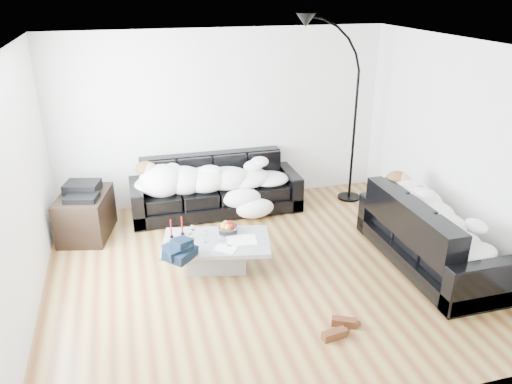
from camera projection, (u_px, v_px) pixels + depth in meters
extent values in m
plane|color=brown|center=(263.00, 270.00, 5.98)|extent=(5.00, 5.00, 0.00)
cube|color=silver|center=(222.00, 118.00, 7.47)|extent=(5.00, 0.02, 2.60)
cube|color=silver|center=(17.00, 192.00, 4.87)|extent=(0.02, 4.50, 2.60)
cube|color=silver|center=(460.00, 150.00, 6.08)|extent=(0.02, 4.50, 2.60)
plane|color=white|center=(264.00, 47.00, 4.96)|extent=(5.00, 5.00, 0.00)
cube|color=black|center=(216.00, 186.00, 7.37)|extent=(2.47, 0.86, 0.81)
cube|color=black|center=(432.00, 232.00, 5.97)|extent=(0.90, 2.10, 0.85)
ellipsoid|color=#0C4759|center=(402.00, 190.00, 6.42)|extent=(0.42, 0.38, 0.20)
cube|color=#939699|center=(217.00, 254.00, 5.98)|extent=(1.38, 0.98, 0.37)
cylinder|color=white|center=(228.00, 227.00, 6.06)|extent=(0.29, 0.29, 0.14)
cylinder|color=white|center=(192.00, 232.00, 5.92)|extent=(0.09, 0.09, 0.18)
cylinder|color=white|center=(190.00, 236.00, 5.83)|extent=(0.09, 0.09, 0.17)
cylinder|color=white|center=(206.00, 237.00, 5.84)|extent=(0.08, 0.08, 0.15)
cylinder|color=maroon|center=(171.00, 229.00, 5.93)|extent=(0.05, 0.05, 0.23)
cylinder|color=maroon|center=(182.00, 226.00, 6.00)|extent=(0.05, 0.05, 0.23)
cube|color=silver|center=(242.00, 240.00, 5.91)|extent=(0.39, 0.32, 0.01)
cube|color=silver|center=(226.00, 249.00, 5.72)|extent=(0.30, 0.28, 0.01)
cube|color=black|center=(86.00, 215.00, 6.70)|extent=(0.78, 0.99, 0.60)
cube|color=black|center=(82.00, 190.00, 6.56)|extent=(0.51, 0.44, 0.13)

